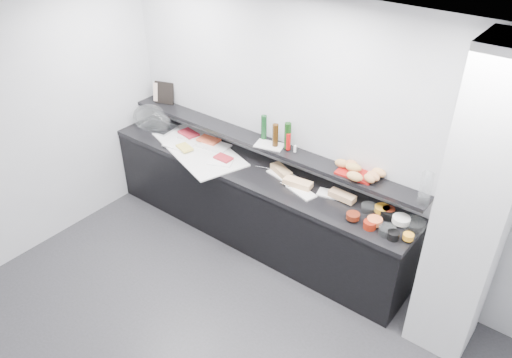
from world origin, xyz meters
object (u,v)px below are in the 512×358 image
Objects in this scene: cloche_base at (158,128)px; bread_tray at (357,173)px; carafe at (425,189)px; sandwich_plate_mid at (301,191)px; condiment_tray at (270,145)px; framed_print at (164,93)px.

cloche_base is 1.18× the size of bread_tray.
bread_tray reaches higher than cloche_base.
cloche_base is 1.38× the size of carafe.
sandwich_plate_mid is 0.91× the size of bread_tray.
condiment_tray is 1.64m from carafe.
framed_print is at bearing -171.53° from sandwich_plate_mid.
carafe is at bearing -20.48° from framed_print.
cloche_base is 3.23m from carafe.
condiment_tray is 0.98× the size of carafe.
carafe is (3.20, 0.11, 0.38)m from cloche_base.
condiment_tray is at bearing -178.61° from bread_tray.
framed_print is 3.27m from carafe.
bread_tray is (0.97, 0.06, 0.00)m from condiment_tray.
condiment_tray reaches higher than sandwich_plate_mid.
cloche_base is at bearing 169.52° from condiment_tray.
condiment_tray is at bearing 179.53° from carafe.
sandwich_plate_mid is 0.61m from condiment_tray.
framed_print is at bearing 178.25° from carafe.
bread_tray is 0.69m from carafe.
framed_print is 2.60m from bread_tray.
framed_print is 0.87× the size of carafe.
framed_print reaches higher than condiment_tray.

